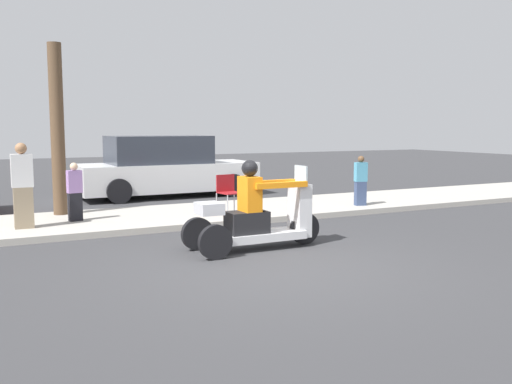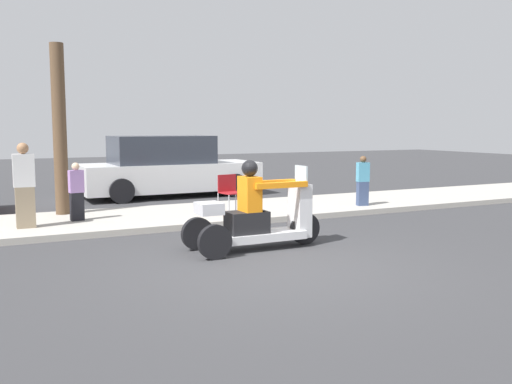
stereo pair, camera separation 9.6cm
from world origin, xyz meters
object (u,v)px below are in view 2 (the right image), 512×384
at_px(folding_chair_curbside, 230,190).
at_px(parked_car_lot_center, 167,168).
at_px(spectator_end_of_line, 24,187).
at_px(spectator_far_back, 77,193).
at_px(tree_trunk, 60,130).
at_px(spectator_with_child, 363,182).
at_px(motorcycle_trike, 257,218).

relative_size(folding_chair_curbside, parked_car_lot_center, 0.17).
xyz_separation_m(spectator_end_of_line, folding_chair_curbside, (4.01, -0.11, -0.24)).
distance_m(spectator_far_back, tree_trunk, 1.58).
bearing_deg(folding_chair_curbside, parked_car_lot_center, 89.53).
height_order(spectator_with_child, tree_trunk, tree_trunk).
bearing_deg(folding_chair_curbside, spectator_with_child, -4.48).
xyz_separation_m(spectator_with_child, folding_chair_curbside, (-3.25, 0.25, -0.05)).
distance_m(spectator_far_back, folding_chair_curbside, 3.09).
distance_m(spectator_far_back, parked_car_lot_center, 4.96).
height_order(motorcycle_trike, tree_trunk, tree_trunk).
relative_size(spectator_far_back, parked_car_lot_center, 0.23).
height_order(motorcycle_trike, spectator_end_of_line, spectator_end_of_line).
distance_m(spectator_end_of_line, spectator_with_child, 7.28).
bearing_deg(motorcycle_trike, spectator_with_child, 33.11).
relative_size(motorcycle_trike, spectator_end_of_line, 1.48).
distance_m(spectator_far_back, spectator_with_child, 6.34).
relative_size(parked_car_lot_center, tree_trunk, 1.39).
distance_m(spectator_with_child, folding_chair_curbside, 3.26).
distance_m(motorcycle_trike, folding_chair_curbside, 3.02).
height_order(folding_chair_curbside, tree_trunk, tree_trunk).
distance_m(motorcycle_trike, spectator_far_back, 4.09).
relative_size(motorcycle_trike, folding_chair_curbside, 2.79).
xyz_separation_m(motorcycle_trike, folding_chair_curbside, (0.81, 2.90, 0.12)).
bearing_deg(parked_car_lot_center, spectator_with_child, -55.34).
distance_m(motorcycle_trike, spectator_with_child, 4.85).
relative_size(spectator_far_back, spectator_end_of_line, 0.74).
bearing_deg(tree_trunk, spectator_with_child, -15.34).
relative_size(spectator_end_of_line, tree_trunk, 0.44).
xyz_separation_m(spectator_end_of_line, spectator_with_child, (7.27, -0.36, -0.19)).
height_order(motorcycle_trike, parked_car_lot_center, parked_car_lot_center).
bearing_deg(spectator_with_child, folding_chair_curbside, 175.52).
distance_m(spectator_end_of_line, folding_chair_curbside, 4.02).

